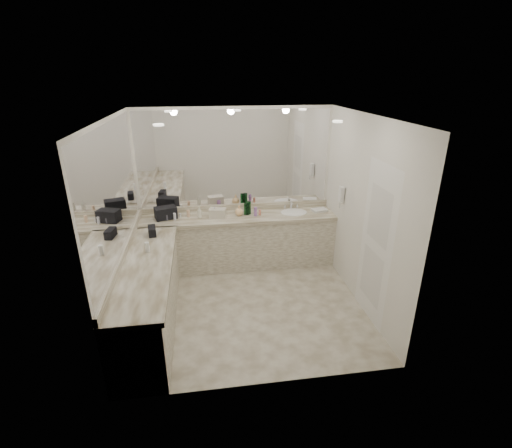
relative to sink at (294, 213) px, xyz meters
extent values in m
plane|color=beige|center=(-0.95, -1.20, -0.90)|extent=(3.20, 3.20, 0.00)
plane|color=white|center=(-0.95, -1.20, 1.71)|extent=(3.20, 3.20, 0.00)
cube|color=silver|center=(-0.95, 0.30, 0.41)|extent=(3.20, 0.02, 2.60)
cube|color=silver|center=(-2.55, -1.20, 0.41)|extent=(0.02, 3.00, 2.60)
cube|color=silver|center=(0.65, -1.20, 0.41)|extent=(0.02, 3.00, 2.60)
cube|color=beige|center=(-0.95, 0.00, -0.48)|extent=(3.20, 0.60, 0.84)
cube|color=beige|center=(-0.95, -0.01, -0.03)|extent=(3.20, 0.64, 0.06)
cube|color=beige|center=(-2.25, -1.50, -0.48)|extent=(0.60, 2.40, 0.84)
cube|color=beige|center=(-2.24, -1.50, -0.03)|extent=(0.64, 2.42, 0.06)
cube|color=beige|center=(-0.95, 0.28, 0.05)|extent=(3.20, 0.04, 0.10)
cube|color=beige|center=(-2.53, -1.20, 0.05)|extent=(0.04, 3.00, 0.10)
cube|color=white|center=(-0.95, 0.29, 0.88)|extent=(3.12, 0.01, 1.55)
cube|color=white|center=(-2.54, -1.20, 0.88)|extent=(0.01, 2.92, 1.55)
cylinder|color=white|center=(0.00, 0.00, 0.00)|extent=(0.44, 0.44, 0.03)
cube|color=silver|center=(0.00, 0.21, 0.07)|extent=(0.24, 0.16, 0.14)
cube|color=white|center=(0.61, -0.50, 0.46)|extent=(0.06, 0.10, 0.24)
cube|color=white|center=(0.64, -1.70, 0.16)|extent=(0.02, 0.82, 2.10)
cube|color=black|center=(-2.10, 0.04, 0.10)|extent=(0.38, 0.30, 0.19)
cube|color=black|center=(-2.25, -0.60, 0.07)|extent=(0.14, 0.25, 0.13)
cube|color=beige|center=(-1.28, -0.04, 0.08)|extent=(0.29, 0.22, 0.15)
cube|color=white|center=(0.44, 0.00, 0.03)|extent=(0.27, 0.21, 0.04)
cylinder|color=white|center=(-2.25, -1.16, 0.07)|extent=(0.06, 0.06, 0.14)
imported|color=silver|center=(-1.57, -0.03, 0.10)|extent=(0.09, 0.09, 0.20)
imported|color=silver|center=(-1.32, -0.02, 0.09)|extent=(0.09, 0.09, 0.17)
imported|color=#EABA7C|center=(-0.92, 0.00, 0.09)|extent=(0.14, 0.14, 0.17)
cylinder|color=#125024|center=(-0.78, 0.02, 0.10)|extent=(0.06, 0.06, 0.19)
cylinder|color=#125024|center=(-0.81, 0.02, 0.10)|extent=(0.07, 0.07, 0.20)
cylinder|color=#125024|center=(-0.75, 0.06, 0.11)|extent=(0.06, 0.06, 0.21)
cylinder|color=#9966B2|center=(-0.66, -0.05, 0.08)|extent=(0.05, 0.05, 0.15)
cylinder|color=silver|center=(-1.96, -0.05, 0.06)|extent=(0.04, 0.04, 0.12)
cylinder|color=#E0B28C|center=(-1.75, 0.06, 0.06)|extent=(0.05, 0.05, 0.12)
cylinder|color=#3F3F4C|center=(-2.08, -0.05, 0.05)|extent=(0.04, 0.04, 0.10)
cylinder|color=#9966B2|center=(-1.23, 0.05, 0.06)|extent=(0.06, 0.06, 0.10)
cylinder|color=white|center=(-1.88, 0.07, 0.04)|extent=(0.04, 0.04, 0.06)
cylinder|color=#E57F66|center=(-0.59, -0.03, 0.05)|extent=(0.04, 0.04, 0.09)
camera|label=1|loc=(-1.49, -5.67, 2.18)|focal=26.00mm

